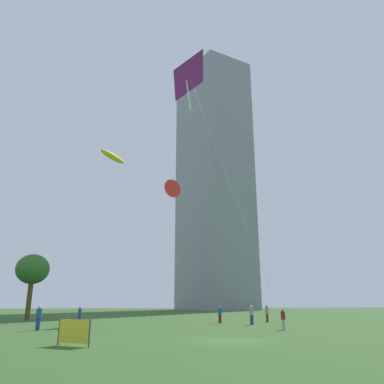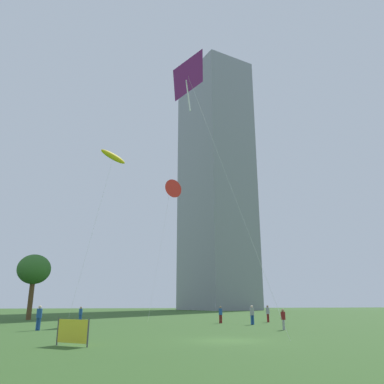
{
  "view_description": "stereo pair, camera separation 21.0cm",
  "coord_description": "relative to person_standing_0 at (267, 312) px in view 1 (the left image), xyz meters",
  "views": [
    {
      "loc": [
        -7.44,
        -21.98,
        2.07
      ],
      "look_at": [
        -0.12,
        8.8,
        11.33
      ],
      "focal_mm": 35.52,
      "sensor_mm": 36.0,
      "label": 1
    },
    {
      "loc": [
        -7.24,
        -22.03,
        2.07
      ],
      "look_at": [
        -0.12,
        8.8,
        11.33
      ],
      "focal_mm": 35.52,
      "sensor_mm": 36.0,
      "label": 2
    }
  ],
  "objects": [
    {
      "name": "ground",
      "position": [
        -11.01,
        -19.35,
        -1.05
      ],
      "size": [
        280.0,
        280.0,
        0.0
      ],
      "primitive_type": "plane",
      "color": "#335623"
    },
    {
      "name": "kite_flying_1",
      "position": [
        -12.51,
        -15.15,
        18.55
      ],
      "size": [
        6.39,
        6.74,
        20.7
      ],
      "color": "silver",
      "rests_on": "ground"
    },
    {
      "name": "person_standing_4",
      "position": [
        -3.52,
        -4.17,
        0.02
      ],
      "size": [
        0.41,
        0.41,
        1.85
      ],
      "rotation": [
        0.0,
        0.0,
        0.05
      ],
      "color": "#1E478C",
      "rests_on": "ground"
    },
    {
      "name": "park_tree_1",
      "position": [
        -27.06,
        12.51,
        5.16
      ],
      "size": [
        4.21,
        4.21,
        8.22
      ],
      "color": "brown",
      "rests_on": "ground"
    },
    {
      "name": "event_banner",
      "position": [
        -19.54,
        -20.33,
        -0.34
      ],
      "size": [
        1.62,
        1.37,
        1.32
      ],
      "color": "#4C4C4C",
      "rests_on": "ground"
    },
    {
      "name": "person_standing_2",
      "position": [
        -22.93,
        -8.0,
        0.04
      ],
      "size": [
        0.42,
        0.42,
        1.88
      ],
      "rotation": [
        0.0,
        0.0,
        2.74
      ],
      "color": "#1E478C",
      "rests_on": "ground"
    },
    {
      "name": "kite_flying_0",
      "position": [
        -10.22,
        6.37,
        15.4
      ],
      "size": [
        4.27,
        4.19,
        17.74
      ],
      "color": "silver",
      "rests_on": "ground"
    },
    {
      "name": "person_standing_1",
      "position": [
        -20.33,
        3.73,
        -0.07
      ],
      "size": [
        0.37,
        0.37,
        1.68
      ],
      "rotation": [
        0.0,
        0.0,
        2.73
      ],
      "color": "#1E478C",
      "rests_on": "ground"
    },
    {
      "name": "person_standing_5",
      "position": [
        -3.93,
        -11.87,
        -0.12
      ],
      "size": [
        0.36,
        0.36,
        1.6
      ],
      "rotation": [
        0.0,
        0.0,
        4.49
      ],
      "color": "gray",
      "rests_on": "ground"
    },
    {
      "name": "distant_highrise_0",
      "position": [
        16.21,
        73.18,
        39.62
      ],
      "size": [
        22.32,
        26.81,
        81.33
      ],
      "primitive_type": "cube",
      "rotation": [
        0.0,
        0.0,
        0.29
      ],
      "color": "gray",
      "rests_on": "ground"
    },
    {
      "name": "person_standing_0",
      "position": [
        0.0,
        0.0,
        0.0
      ],
      "size": [
        0.4,
        0.4,
        1.81
      ],
      "rotation": [
        0.0,
        0.0,
        0.61
      ],
      "color": "maroon",
      "rests_on": "ground"
    },
    {
      "name": "kite_flying_2",
      "position": [
        -17.89,
        0.83,
        17.34
      ],
      "size": [
        5.85,
        11.16,
        18.75
      ],
      "color": "silver",
      "rests_on": "ground"
    },
    {
      "name": "person_standing_3",
      "position": [
        -5.74,
        -0.75,
        -0.05
      ],
      "size": [
        0.38,
        0.38,
        1.73
      ],
      "rotation": [
        0.0,
        0.0,
        5.67
      ],
      "color": "maroon",
      "rests_on": "ground"
    }
  ]
}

